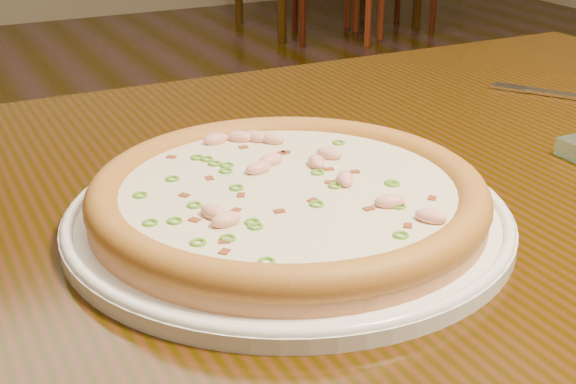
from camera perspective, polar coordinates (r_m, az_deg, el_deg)
name	(u,v)px	position (r m, az deg, el deg)	size (l,w,h in m)	color
hero_table	(374,271)	(0.80, 6.15, -5.64)	(1.20, 0.80, 0.75)	black
plate	(288,216)	(0.65, 0.00, -1.71)	(0.36, 0.36, 0.02)	white
pizza	(288,195)	(0.65, 0.00, -0.23)	(0.32, 0.32, 0.03)	#BB834B
fork	(567,95)	(1.04, 19.23, 6.50)	(0.11, 0.16, 0.00)	silver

